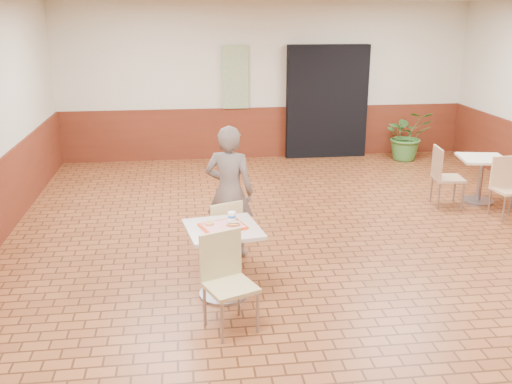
{
  "coord_description": "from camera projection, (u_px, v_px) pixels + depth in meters",
  "views": [
    {
      "loc": [
        -1.63,
        -6.07,
        2.83
      ],
      "look_at": [
        -0.87,
        -0.25,
        0.95
      ],
      "focal_mm": 40.0,
      "sensor_mm": 36.0,
      "label": 1
    }
  ],
  "objects": [
    {
      "name": "potted_plant",
      "position": [
        407.0,
        135.0,
        11.14
      ],
      "size": [
        0.93,
        0.82,
        0.99
      ],
      "primitive_type": "imported",
      "rotation": [
        0.0,
        0.0,
        -0.05
      ],
      "color": "#3A702D",
      "rests_on": "ground"
    },
    {
      "name": "paper_cup",
      "position": [
        232.0,
        217.0,
        5.78
      ],
      "size": [
        0.08,
        0.08,
        0.1
      ],
      "rotation": [
        0.0,
        0.0,
        0.14
      ],
      "color": "white",
      "rests_on": "serving_tray"
    },
    {
      "name": "second_table",
      "position": [
        481.0,
        172.0,
        8.68
      ],
      "size": [
        0.66,
        0.66,
        0.7
      ],
      "rotation": [
        0.0,
        0.0,
        -0.18
      ],
      "color": "beige",
      "rests_on": "ground"
    },
    {
      "name": "serving_tray",
      "position": [
        223.0,
        226.0,
        5.7
      ],
      "size": [
        0.42,
        0.33,
        0.03
      ],
      "rotation": [
        0.0,
        0.0,
        0.33
      ],
      "color": "red",
      "rests_on": "main_table"
    },
    {
      "name": "wainscot_band",
      "position": [
        327.0,
        219.0,
        6.65
      ],
      "size": [
        8.0,
        10.0,
        1.0
      ],
      "color": "#562010",
      "rests_on": "ground"
    },
    {
      "name": "long_john_donut",
      "position": [
        233.0,
        224.0,
        5.67
      ],
      "size": [
        0.15,
        0.08,
        0.04
      ],
      "rotation": [
        0.0,
        0.0,
        -0.1
      ],
      "color": "#D28C3D",
      "rests_on": "serving_tray"
    },
    {
      "name": "chair_main_back",
      "position": [
        223.0,
        232.0,
        6.36
      ],
      "size": [
        0.5,
        0.5,
        0.84
      ],
      "rotation": [
        0.0,
        0.0,
        3.52
      ],
      "color": "tan",
      "rests_on": "ground"
    },
    {
      "name": "chair_main_front",
      "position": [
        226.0,
        276.0,
        5.21
      ],
      "size": [
        0.55,
        0.55,
        0.91
      ],
      "rotation": [
        0.0,
        0.0,
        0.39
      ],
      "color": "tan",
      "rests_on": "ground"
    },
    {
      "name": "chair_second_front",
      "position": [
        507.0,
        184.0,
        8.06
      ],
      "size": [
        0.42,
        0.42,
        0.86
      ],
      "rotation": [
        0.0,
        0.0,
        0.07
      ],
      "color": "#D9B182",
      "rests_on": "ground"
    },
    {
      "name": "chair_second_left",
      "position": [
        444.0,
        173.0,
        8.49
      ],
      "size": [
        0.46,
        0.46,
        0.9
      ],
      "rotation": [
        0.0,
        0.0,
        1.45
      ],
      "color": "tan",
      "rests_on": "ground"
    },
    {
      "name": "ring_donut",
      "position": [
        209.0,
        223.0,
        5.71
      ],
      "size": [
        0.1,
        0.1,
        0.03
      ],
      "primitive_type": "torus",
      "rotation": [
        0.0,
        0.0,
        -0.1
      ],
      "color": "#D9A04F",
      "rests_on": "serving_tray"
    },
    {
      "name": "room_shell",
      "position": [
        331.0,
        135.0,
        6.34
      ],
      "size": [
        8.01,
        10.01,
        3.01
      ],
      "color": "brown",
      "rests_on": "ground"
    },
    {
      "name": "corridor_doorway",
      "position": [
        327.0,
        102.0,
        11.22
      ],
      "size": [
        1.6,
        0.22,
        2.2
      ],
      "primitive_type": "cube",
      "color": "black",
      "rests_on": "ground"
    },
    {
      "name": "customer",
      "position": [
        229.0,
        192.0,
        6.7
      ],
      "size": [
        0.67,
        0.55,
        1.58
      ],
      "primitive_type": "imported",
      "rotation": [
        0.0,
        0.0,
        2.8
      ],
      "color": "brown",
      "rests_on": "ground"
    },
    {
      "name": "main_table",
      "position": [
        223.0,
        250.0,
        5.78
      ],
      "size": [
        0.71,
        0.71,
        0.75
      ],
      "rotation": [
        0.0,
        0.0,
        0.17
      ],
      "color": "#C0AE9B",
      "rests_on": "ground"
    },
    {
      "name": "promo_poster",
      "position": [
        235.0,
        77.0,
        10.9
      ],
      "size": [
        0.5,
        0.03,
        1.2
      ],
      "primitive_type": "cube",
      "color": "gray",
      "rests_on": "wainscot_band"
    }
  ]
}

